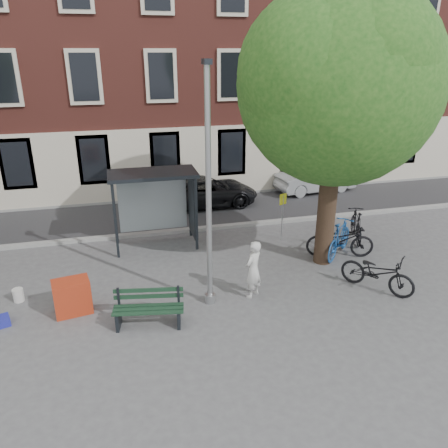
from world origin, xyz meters
TOP-DOWN VIEW (x-y plane):
  - ground at (0.00, 0.00)m, footprint 90.00×90.00m
  - road at (0.00, 7.00)m, footprint 40.00×4.00m
  - curb_near at (0.00, 5.00)m, footprint 40.00×0.25m
  - curb_far at (0.00, 9.00)m, footprint 40.00×0.25m
  - building_row at (0.00, 13.00)m, footprint 30.00×8.00m
  - lamppost at (0.00, 0.00)m, footprint 0.28×0.35m
  - tree_right at (4.01, 1.38)m, footprint 5.76×5.60m
  - bus_shelter at (-0.61, 4.11)m, footprint 2.85×1.45m
  - painter at (1.20, 0.03)m, footprint 0.71×0.68m
  - bench at (-1.66, -0.61)m, footprint 1.77×0.84m
  - bike_a at (4.69, 1.72)m, footprint 2.29×1.34m
  - bike_b at (4.70, 1.77)m, footprint 1.86×1.81m
  - bike_c at (4.65, -0.50)m, footprint 1.86×2.07m
  - bike_d at (5.89, 2.78)m, footprint 1.14×1.94m
  - car_dark at (1.52, 7.77)m, footprint 4.55×2.20m
  - car_silver at (6.96, 8.40)m, footprint 3.95×1.82m
  - red_stand at (-3.50, 0.40)m, footprint 0.99×0.75m
  - bucket_b at (-4.97, 1.31)m, footprint 0.31×0.31m
  - notice_sign at (3.35, 3.43)m, footprint 0.28×0.14m

SIDE VIEW (x-z plane):
  - ground at x=0.00m, z-range 0.00..0.00m
  - road at x=0.00m, z-range 0.00..0.01m
  - curb_near at x=0.00m, z-range 0.00..0.12m
  - curb_far at x=0.00m, z-range 0.00..0.12m
  - bucket_b at x=-4.97m, z-range 0.00..0.36m
  - bench at x=-1.66m, z-range -0.04..0.84m
  - red_stand at x=-3.50m, z-range 0.00..0.90m
  - bike_c at x=4.65m, z-range 0.00..1.09m
  - bike_d at x=5.89m, z-range 0.00..1.12m
  - bike_a at x=4.69m, z-range 0.00..1.14m
  - bike_b at x=4.70m, z-range 0.00..1.22m
  - car_dark at x=1.52m, z-range 0.00..1.25m
  - car_silver at x=6.96m, z-range 0.00..1.26m
  - painter at x=1.20m, z-range 0.00..1.63m
  - notice_sign at x=3.35m, z-range 0.35..2.07m
  - bus_shelter at x=-0.61m, z-range 0.61..3.23m
  - lamppost at x=0.00m, z-range -0.27..5.84m
  - tree_right at x=4.01m, z-range 1.52..9.72m
  - building_row at x=0.00m, z-range 0.00..14.00m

